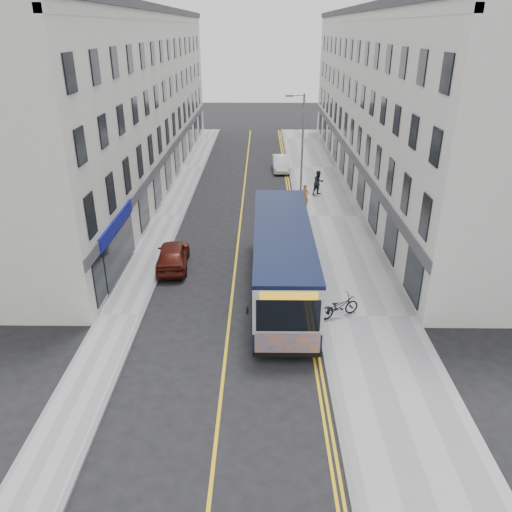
{
  "coord_description": "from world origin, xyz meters",
  "views": [
    {
      "loc": [
        1.41,
        -20.63,
        12.0
      ],
      "look_at": [
        1.16,
        2.0,
        1.6
      ],
      "focal_mm": 35.0,
      "sensor_mm": 36.0,
      "label": 1
    }
  ],
  "objects_px": {
    "car_white": "(281,163)",
    "car_maroon": "(173,255)",
    "bicycle": "(339,306)",
    "pedestrian_near": "(305,196)",
    "pedestrian_far": "(318,183)",
    "streetlamp": "(301,148)",
    "city_bus": "(282,257)"
  },
  "relations": [
    {
      "from": "city_bus",
      "to": "car_maroon",
      "type": "xyz_separation_m",
      "value": [
        -5.84,
        2.74,
        -1.18
      ]
    },
    {
      "from": "bicycle",
      "to": "car_white",
      "type": "distance_m",
      "value": 25.68
    },
    {
      "from": "pedestrian_near",
      "to": "car_maroon",
      "type": "bearing_deg",
      "value": -104.87
    },
    {
      "from": "car_white",
      "to": "bicycle",
      "type": "bearing_deg",
      "value": -87.55
    },
    {
      "from": "streetlamp",
      "to": "bicycle",
      "type": "xyz_separation_m",
      "value": [
        0.76,
        -15.26,
        -3.75
      ]
    },
    {
      "from": "streetlamp",
      "to": "bicycle",
      "type": "relative_size",
      "value": 4.11
    },
    {
      "from": "pedestrian_far",
      "to": "car_maroon",
      "type": "bearing_deg",
      "value": -156.81
    },
    {
      "from": "streetlamp",
      "to": "city_bus",
      "type": "relative_size",
      "value": 0.68
    },
    {
      "from": "pedestrian_far",
      "to": "city_bus",
      "type": "bearing_deg",
      "value": -133.32
    },
    {
      "from": "pedestrian_far",
      "to": "car_maroon",
      "type": "distance_m",
      "value": 15.79
    },
    {
      "from": "city_bus",
      "to": "car_white",
      "type": "xyz_separation_m",
      "value": [
        0.76,
        23.09,
        -1.2
      ]
    },
    {
      "from": "pedestrian_near",
      "to": "pedestrian_far",
      "type": "height_order",
      "value": "pedestrian_far"
    },
    {
      "from": "pedestrian_far",
      "to": "bicycle",
      "type": "bearing_deg",
      "value": -123.85
    },
    {
      "from": "streetlamp",
      "to": "city_bus",
      "type": "height_order",
      "value": "streetlamp"
    },
    {
      "from": "bicycle",
      "to": "pedestrian_far",
      "type": "height_order",
      "value": "pedestrian_far"
    },
    {
      "from": "city_bus",
      "to": "car_maroon",
      "type": "height_order",
      "value": "city_bus"
    },
    {
      "from": "streetlamp",
      "to": "car_maroon",
      "type": "height_order",
      "value": "streetlamp"
    },
    {
      "from": "bicycle",
      "to": "pedestrian_far",
      "type": "xyz_separation_m",
      "value": [
        0.9,
        18.08,
        0.43
      ]
    },
    {
      "from": "streetlamp",
      "to": "pedestrian_far",
      "type": "relative_size",
      "value": 4.23
    },
    {
      "from": "city_bus",
      "to": "pedestrian_far",
      "type": "relative_size",
      "value": 6.26
    },
    {
      "from": "city_bus",
      "to": "bicycle",
      "type": "bearing_deg",
      "value": -45.4
    },
    {
      "from": "streetlamp",
      "to": "bicycle",
      "type": "distance_m",
      "value": 15.73
    },
    {
      "from": "pedestrian_far",
      "to": "car_white",
      "type": "bearing_deg",
      "value": 78.28
    },
    {
      "from": "bicycle",
      "to": "pedestrian_near",
      "type": "distance_m",
      "value": 14.89
    },
    {
      "from": "pedestrian_near",
      "to": "car_white",
      "type": "height_order",
      "value": "pedestrian_near"
    },
    {
      "from": "bicycle",
      "to": "car_maroon",
      "type": "height_order",
      "value": "car_maroon"
    },
    {
      "from": "city_bus",
      "to": "pedestrian_far",
      "type": "height_order",
      "value": "city_bus"
    },
    {
      "from": "city_bus",
      "to": "pedestrian_far",
      "type": "xyz_separation_m",
      "value": [
        3.4,
        15.54,
        -0.81
      ]
    },
    {
      "from": "pedestrian_near",
      "to": "car_maroon",
      "type": "distance_m",
      "value": 12.46
    },
    {
      "from": "streetlamp",
      "to": "car_white",
      "type": "bearing_deg",
      "value": 95.35
    },
    {
      "from": "car_white",
      "to": "car_maroon",
      "type": "relative_size",
      "value": 1.0
    },
    {
      "from": "pedestrian_far",
      "to": "car_maroon",
      "type": "xyz_separation_m",
      "value": [
        -9.24,
        -12.8,
        -0.36
      ]
    }
  ]
}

